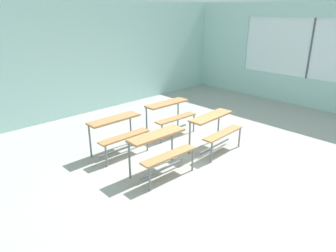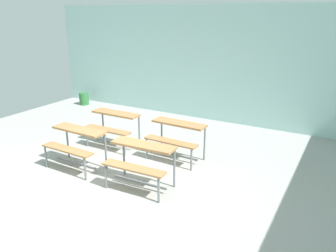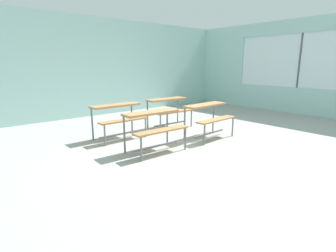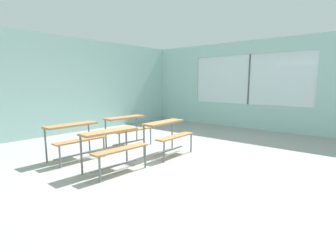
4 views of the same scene
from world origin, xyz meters
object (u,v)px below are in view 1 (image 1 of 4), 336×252
desk_bench_r0c0 (161,145)px  desk_bench_r0c1 (215,125)px  desk_bench_r1c0 (118,128)px  desk_bench_r1c1 (170,111)px

desk_bench_r0c0 → desk_bench_r0c1: (1.47, -0.04, 0.00)m
desk_bench_r0c0 → desk_bench_r1c0: size_ratio=1.01×
desk_bench_r0c0 → desk_bench_r1c1: bearing=42.8°
desk_bench_r0c1 → desk_bench_r1c1: 1.30m
desk_bench_r1c0 → desk_bench_r1c1: bearing=2.1°
desk_bench_r0c1 → desk_bench_r1c0: 1.97m
desk_bench_r1c0 → desk_bench_r1c1: same height
desk_bench_r0c1 → desk_bench_r1c1: size_ratio=1.00×
desk_bench_r0c0 → desk_bench_r1c1: (1.44, 1.26, 0.00)m
desk_bench_r1c0 → desk_bench_r1c1: 1.51m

